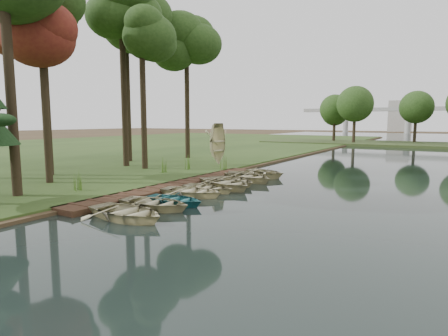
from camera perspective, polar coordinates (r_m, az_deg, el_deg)
The scene contains 26 objects.
ground at distance 21.66m, azimuth -3.50°, elevation -3.39°, with size 300.00×300.00×0.00m, color #3D2F1D.
boardwalk at distance 22.57m, azimuth -6.86°, elevation -2.62°, with size 1.60×16.00×0.30m, color #362215.
peninsula at distance 67.75m, azimuth 27.59°, elevation 3.16°, with size 50.00×14.00×0.45m, color #30401C.
far_trees at distance 67.98m, azimuth 25.06°, elevation 8.54°, with size 45.60×5.60×8.80m.
building_b at distance 163.44m, azimuth 25.26°, elevation 7.16°, with size 8.00×8.00×12.00m, color #A5A5A0.
rowboat_0 at distance 15.50m, azimuth -14.60°, elevation -6.23°, with size 2.60×3.65×0.76m, color #BEB68A.
rowboat_1 at distance 16.99m, azimuth -10.49°, elevation -5.02°, with size 2.47×3.46×0.72m, color #BEB68A.
rowboat_2 at distance 17.76m, azimuth -7.59°, elevation -4.57°, with size 2.17×3.04×0.63m, color #2A7377.
rowboat_3 at distance 19.60m, azimuth -4.95°, elevation -3.33°, with size 2.43×3.40×0.70m, color #BEB68A.
rowboat_4 at distance 20.73m, azimuth -2.37°, elevation -2.82°, with size 2.21×3.10×0.64m, color #BEB68A.
rowboat_5 at distance 21.81m, azimuth 0.23°, elevation -2.06°, with size 2.87×4.02×0.83m, color #BEB68A.
rowboat_6 at distance 23.10m, azimuth 1.48°, elevation -1.72°, with size 2.39×3.34×0.69m, color #BEB68A.
rowboat_7 at distance 24.44m, azimuth 3.71°, elevation -1.13°, with size 2.73×3.82×0.79m, color #BEB68A.
rowboat_8 at distance 25.78m, azimuth 4.83°, elevation -0.71°, with size 2.73×3.82×0.79m, color #BEB68A.
rowboat_9 at distance 27.08m, azimuth 6.27°, elevation -0.47°, with size 2.33×3.27×0.68m, color #BEB68A.
stored_rowboat at distance 31.65m, azimuth -0.94°, elevation 1.16°, with size 2.50×3.50×0.72m, color #BEB68A.
tree_1 at distance 29.04m, azimuth -26.15°, elevation 21.53°, with size 4.86×4.86×13.42m.
tree_2 at distance 24.98m, azimuth -26.06°, elevation 17.24°, with size 4.00×4.00×10.15m.
tree_3 at distance 32.88m, azimuth -15.37°, elevation 22.00°, with size 4.76×4.76×14.45m.
tree_4 at distance 30.24m, azimuth -12.45°, elevation 18.93°, with size 3.85×3.85×11.75m.
tree_5 at distance 36.47m, azimuth -14.78°, elevation 19.81°, with size 5.62×5.62×14.29m.
tree_6 at distance 38.46m, azimuth -5.75°, elevation 17.99°, with size 4.75×4.75×13.09m.
reeds_0 at distance 21.33m, azimuth -21.68°, elevation -1.74°, with size 0.60×0.60×1.10m, color #3F661E.
reeds_1 at distance 27.20m, azimuth -9.25°, elevation 0.43°, with size 0.60×0.60×1.05m, color #3F661E.
reeds_2 at distance 28.64m, azimuth -5.53°, elevation 0.87°, with size 0.60×0.60×1.09m, color #3F661E.
reeds_3 at distance 28.64m, azimuth -0.01°, elevation 0.92°, with size 0.60×0.60×1.11m, color #3F661E.
Camera 1 is at (12.10, -17.53, 3.94)m, focal length 30.00 mm.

